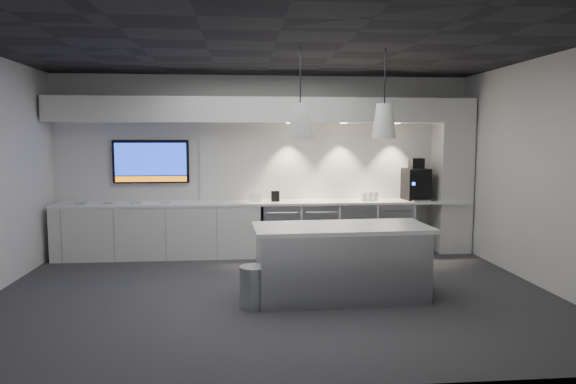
{
  "coord_description": "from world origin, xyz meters",
  "views": [
    {
      "loc": [
        -0.4,
        -6.28,
        1.95
      ],
      "look_at": [
        0.27,
        1.1,
        1.17
      ],
      "focal_mm": 32.0,
      "sensor_mm": 36.0,
      "label": 1
    }
  ],
  "objects": [
    {
      "name": "back_counter",
      "position": [
        0.0,
        2.17,
        0.88
      ],
      "size": [
        6.8,
        0.65,
        0.04
      ],
      "primitive_type": "cube",
      "color": "white",
      "rests_on": "left_base_cabinets"
    },
    {
      "name": "floor",
      "position": [
        0.0,
        0.0,
        0.0
      ],
      "size": [
        7.0,
        7.0,
        0.0
      ],
      "primitive_type": "plane",
      "color": "#333235",
      "rests_on": "ground"
    },
    {
      "name": "left_base_cabinets",
      "position": [
        -1.75,
        2.17,
        0.43
      ],
      "size": [
        3.3,
        0.63,
        0.86
      ],
      "primitive_type": "cube",
      "color": "silver",
      "rests_on": "floor"
    },
    {
      "name": "wall_front",
      "position": [
        0.0,
        -2.5,
        1.5
      ],
      "size": [
        7.0,
        0.0,
        7.0
      ],
      "primitive_type": "plane",
      "rotation": [
        -1.57,
        0.0,
        0.0
      ],
      "color": "silver",
      "rests_on": "floor"
    },
    {
      "name": "fridge_unit_a",
      "position": [
        0.25,
        2.17,
        0.42
      ],
      "size": [
        0.6,
        0.61,
        0.85
      ],
      "primitive_type": "cube",
      "color": "#9A9DA3",
      "rests_on": "floor"
    },
    {
      "name": "fridge_unit_d",
      "position": [
        2.14,
        2.17,
        0.42
      ],
      "size": [
        0.6,
        0.61,
        0.85
      ],
      "primitive_type": "cube",
      "color": "#9A9DA3",
      "rests_on": "floor"
    },
    {
      "name": "sign_white",
      "position": [
        -0.18,
        2.07,
        0.97
      ],
      "size": [
        0.18,
        0.06,
        0.14
      ],
      "primitive_type": "cube",
      "rotation": [
        0.0,
        0.0,
        0.24
      ],
      "color": "white",
      "rests_on": "back_counter"
    },
    {
      "name": "wall_back",
      "position": [
        0.0,
        2.5,
        1.5
      ],
      "size": [
        7.0,
        0.0,
        7.0
      ],
      "primitive_type": "plane",
      "rotation": [
        1.57,
        0.0,
        0.0
      ],
      "color": "silver",
      "rests_on": "floor"
    },
    {
      "name": "tray_a",
      "position": [
        -2.96,
        2.14,
        0.91
      ],
      "size": [
        0.16,
        0.16,
        0.02
      ],
      "primitive_type": "cube",
      "rotation": [
        0.0,
        0.0,
        -0.0
      ],
      "color": "#A9A9A9",
      "rests_on": "back_counter"
    },
    {
      "name": "ceiling",
      "position": [
        0.0,
        0.0,
        3.0
      ],
      "size": [
        7.0,
        7.0,
        0.0
      ],
      "primitive_type": "plane",
      "rotation": [
        3.14,
        0.0,
        0.0
      ],
      "color": "black",
      "rests_on": "wall_back"
    },
    {
      "name": "cup_cluster",
      "position": [
        1.74,
        2.12,
        0.98
      ],
      "size": [
        0.28,
        0.18,
        0.15
      ],
      "primitive_type": null,
      "color": "white",
      "rests_on": "back_counter"
    },
    {
      "name": "wall_right",
      "position": [
        3.5,
        0.0,
        1.5
      ],
      "size": [
        0.0,
        7.0,
        7.0
      ],
      "primitive_type": "plane",
      "rotation": [
        1.57,
        0.0,
        -1.57
      ],
      "color": "silver",
      "rests_on": "floor"
    },
    {
      "name": "soffit",
      "position": [
        0.0,
        2.2,
        2.4
      ],
      "size": [
        6.9,
        0.6,
        0.4
      ],
      "primitive_type": "cube",
      "color": "silver",
      "rests_on": "wall_back"
    },
    {
      "name": "tray_c",
      "position": [
        -2.09,
        2.09,
        0.91
      ],
      "size": [
        0.2,
        0.2,
        0.02
      ],
      "primitive_type": "cube",
      "rotation": [
        0.0,
        0.0,
        0.32
      ],
      "color": "#A9A9A9",
      "rests_on": "back_counter"
    },
    {
      "name": "fridge_unit_c",
      "position": [
        1.51,
        2.17,
        0.42
      ],
      "size": [
        0.6,
        0.61,
        0.85
      ],
      "primitive_type": "cube",
      "color": "#9A9DA3",
      "rests_on": "floor"
    },
    {
      "name": "sign_black",
      "position": [
        0.16,
        2.14,
        0.99
      ],
      "size": [
        0.14,
        0.03,
        0.18
      ],
      "primitive_type": "cube",
      "rotation": [
        0.0,
        0.0,
        0.06
      ],
      "color": "black",
      "rests_on": "back_counter"
    },
    {
      "name": "pendant_right",
      "position": [
        1.3,
        -0.25,
        2.15
      ],
      "size": [
        0.29,
        0.29,
        1.11
      ],
      "color": "silver",
      "rests_on": "ceiling"
    },
    {
      "name": "tray_b",
      "position": [
        -2.52,
        2.13,
        0.91
      ],
      "size": [
        0.18,
        0.18,
        0.02
      ],
      "primitive_type": "cube",
      "rotation": [
        0.0,
        0.0,
        -0.11
      ],
      "color": "#A9A9A9",
      "rests_on": "back_counter"
    },
    {
      "name": "tray_d",
      "position": [
        -1.64,
        2.12,
        0.91
      ],
      "size": [
        0.19,
        0.19,
        0.02
      ],
      "primitive_type": "cube",
      "rotation": [
        0.0,
        0.0,
        0.23
      ],
      "color": "#A9A9A9",
      "rests_on": "back_counter"
    },
    {
      "name": "pendant_left",
      "position": [
        0.3,
        -0.25,
        2.15
      ],
      "size": [
        0.29,
        0.29,
        1.11
      ],
      "color": "silver",
      "rests_on": "ceiling"
    },
    {
      "name": "column",
      "position": [
        3.2,
        2.2,
        1.3
      ],
      "size": [
        0.55,
        0.55,
        2.6
      ],
      "primitive_type": "cube",
      "color": "silver",
      "rests_on": "floor"
    },
    {
      "name": "bin",
      "position": [
        -0.26,
        -0.49,
        0.24
      ],
      "size": [
        0.44,
        0.44,
        0.48
      ],
      "primitive_type": "cylinder",
      "rotation": [
        0.0,
        0.0,
        -0.37
      ],
      "color": "#9A9DA3",
      "rests_on": "floor"
    },
    {
      "name": "island",
      "position": [
        0.8,
        -0.25,
        0.45
      ],
      "size": [
        2.15,
        0.99,
        0.9
      ],
      "rotation": [
        0.0,
        0.0,
        0.04
      ],
      "color": "#9A9DA3",
      "rests_on": "floor"
    },
    {
      "name": "backsplash",
      "position": [
        1.2,
        2.48,
        1.55
      ],
      "size": [
        4.6,
        0.03,
        1.3
      ],
      "primitive_type": "cube",
      "color": "silver",
      "rests_on": "wall_back"
    },
    {
      "name": "coffee_machine",
      "position": [
        2.57,
        2.2,
        1.19
      ],
      "size": [
        0.41,
        0.57,
        0.71
      ],
      "rotation": [
        0.0,
        0.0,
        0.04
      ],
      "color": "black",
      "rests_on": "back_counter"
    },
    {
      "name": "wall_tv",
      "position": [
        -1.9,
        2.45,
        1.56
      ],
      "size": [
        1.25,
        0.07,
        0.72
      ],
      "color": "black",
      "rests_on": "wall_back"
    },
    {
      "name": "fridge_unit_b",
      "position": [
        0.88,
        2.17,
        0.42
      ],
      "size": [
        0.6,
        0.61,
        0.85
      ],
      "primitive_type": "cube",
      "color": "#9A9DA3",
      "rests_on": "floor"
    }
  ]
}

